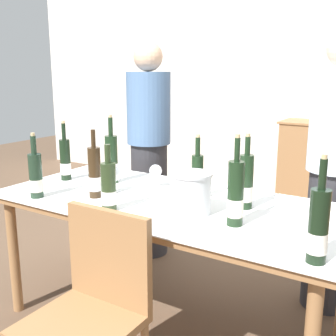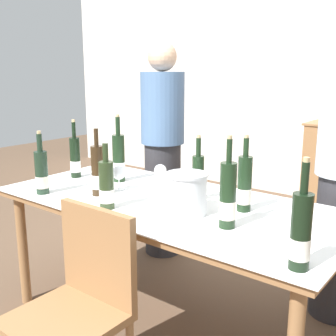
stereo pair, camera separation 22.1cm
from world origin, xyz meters
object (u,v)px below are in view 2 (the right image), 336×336
object	(u,v)px
wine_bottle_0	(228,197)
wine_bottle_2	(42,173)
wine_bottle_1	(119,159)
wine_bottle_6	(107,186)
wine_glass_0	(160,171)
wine_glass_1	(191,177)
chair_near_front	(80,298)
wine_glass_2	(119,174)
wine_bottle_8	(301,233)
dining_table	(168,213)
ice_bucket	(187,193)
person_host	(163,152)
wine_bottle_4	(198,178)
wine_bottle_7	(98,172)
wine_bottle_5	(75,158)
wine_bottle_3	(244,185)

from	to	relation	value
wine_bottle_0	wine_bottle_2	distance (m)	1.11
wine_bottle_1	wine_bottle_6	size ratio (longest dim) A/B	1.26
wine_glass_0	wine_bottle_2	bearing A→B (deg)	-130.29
wine_bottle_1	wine_glass_1	size ratio (longest dim) A/B	3.08
chair_near_front	wine_glass_2	bearing A→B (deg)	122.08
wine_bottle_2	wine_bottle_8	xyz separation A→B (m)	(1.49, -0.01, 0.01)
wine_bottle_6	chair_near_front	world-z (taller)	wine_bottle_6
wine_bottle_6	dining_table	bearing A→B (deg)	60.60
ice_bucket	wine_bottle_1	bearing A→B (deg)	160.93
person_host	wine_bottle_4	bearing A→B (deg)	-40.52
wine_bottle_1	wine_bottle_2	distance (m)	0.49
wine_bottle_2	wine_bottle_6	size ratio (longest dim) A/B	1.07
wine_bottle_0	wine_glass_0	bearing A→B (deg)	153.03
wine_bottle_8	wine_glass_2	size ratio (longest dim) A/B	2.82
wine_bottle_7	dining_table	bearing A→B (deg)	22.84
person_host	wine_bottle_0	bearing A→B (deg)	-39.73
wine_bottle_4	wine_bottle_2	bearing A→B (deg)	-149.72
wine_glass_1	wine_glass_2	xyz separation A→B (m)	(-0.36, -0.21, 0.01)
wine_glass_0	person_host	bearing A→B (deg)	127.78
wine_bottle_4	wine_glass_1	bearing A→B (deg)	141.65
wine_bottle_8	person_host	distance (m)	1.88
wine_bottle_7	wine_glass_1	size ratio (longest dim) A/B	2.74
wine_bottle_6	wine_bottle_8	size ratio (longest dim) A/B	0.83
person_host	wine_bottle_5	bearing A→B (deg)	-99.38
ice_bucket	chair_near_front	distance (m)	0.68
wine_bottle_1	wine_bottle_5	size ratio (longest dim) A/B	1.12
wine_bottle_5	wine_bottle_7	distance (m)	0.45
wine_bottle_3	wine_bottle_5	size ratio (longest dim) A/B	1.01
wine_bottle_1	wine_bottle_7	size ratio (longest dim) A/B	1.12
wine_bottle_6	wine_glass_1	xyz separation A→B (m)	(0.17, 0.49, -0.02)
wine_bottle_0	wine_bottle_5	size ratio (longest dim) A/B	1.10
wine_bottle_7	wine_bottle_8	size ratio (longest dim) A/B	0.93
wine_bottle_3	wine_bottle_0	bearing A→B (deg)	-78.58
dining_table	wine_glass_2	distance (m)	0.39
wine_glass_1	wine_bottle_8	bearing A→B (deg)	-32.45
wine_bottle_6	wine_bottle_7	world-z (taller)	wine_bottle_7
dining_table	wine_bottle_7	bearing A→B (deg)	-157.16
wine_bottle_1	wine_bottle_7	distance (m)	0.31
wine_bottle_0	wine_bottle_8	distance (m)	0.45
wine_bottle_3	person_host	size ratio (longest dim) A/B	0.23
wine_bottle_7	wine_glass_0	bearing A→B (deg)	63.97
wine_bottle_3	wine_bottle_7	distance (m)	0.81
wine_bottle_0	wine_bottle_2	xyz separation A→B (m)	(-1.09, -0.19, -0.02)
ice_bucket	wine_bottle_5	xyz separation A→B (m)	(-0.99, 0.14, 0.02)
wine_bottle_2	wine_bottle_6	distance (m)	0.48
dining_table	ice_bucket	world-z (taller)	ice_bucket
ice_bucket	wine_bottle_3	distance (m)	0.29
wine_bottle_7	person_host	world-z (taller)	person_host
ice_bucket	wine_bottle_1	distance (m)	0.73
wine_bottle_5	dining_table	bearing A→B (deg)	-2.08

